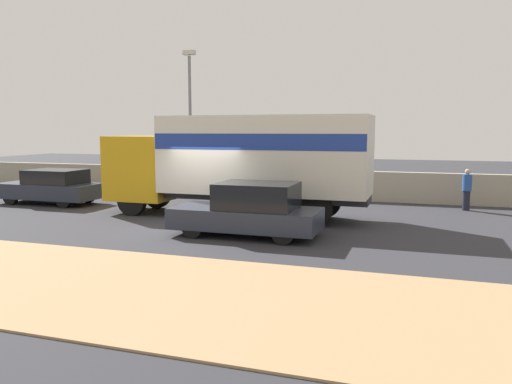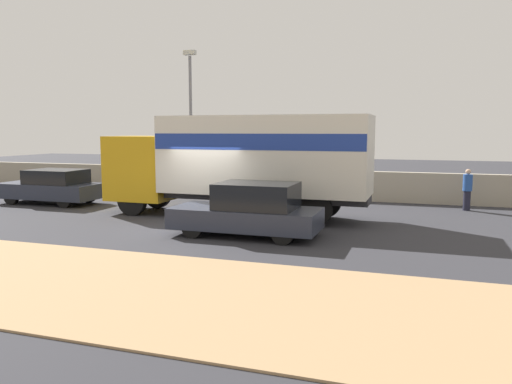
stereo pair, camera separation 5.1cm
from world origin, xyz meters
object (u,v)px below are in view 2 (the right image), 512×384
box_truck (243,158)px  car_sedan_second (52,187)px  pedestrian (467,189)px  street_lamp (191,112)px  car_hatchback (250,210)px

box_truck → car_sedan_second: box_truck is taller
car_sedan_second → pedestrian: pedestrian is taller
street_lamp → car_hatchback: bearing=-54.3°
car_sedan_second → pedestrian: bearing=-167.6°
car_hatchback → car_sedan_second: car_hatchback is taller
car_hatchback → pedestrian: pedestrian is taller
street_lamp → box_truck: 6.81m
car_hatchback → car_sedan_second: 10.51m
street_lamp → pedestrian: street_lamp is taller
street_lamp → pedestrian: size_ratio=4.20×
street_lamp → car_sedan_second: (-4.30, -4.39, -3.17)m
street_lamp → car_hatchback: 10.15m
box_truck → pedestrian: size_ratio=5.94×
car_sedan_second → car_hatchback: bearing=160.8°
pedestrian → car_sedan_second: bearing=-167.6°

